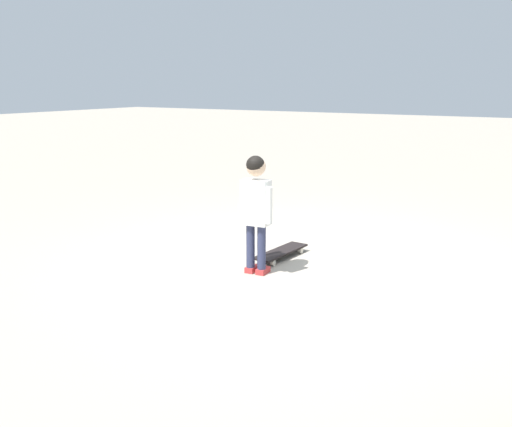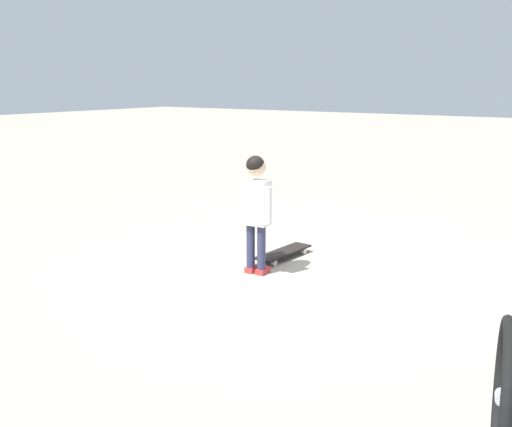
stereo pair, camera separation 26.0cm
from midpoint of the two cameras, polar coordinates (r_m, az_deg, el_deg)
ground_plane at (r=5.65m, az=2.93°, el=-4.63°), size 50.00×50.00×0.00m
child_person at (r=5.12m, az=-1.45°, el=1.16°), size 0.21×0.38×1.06m
skateboard at (r=5.72m, az=1.12°, el=-3.77°), size 0.72×0.24×0.07m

